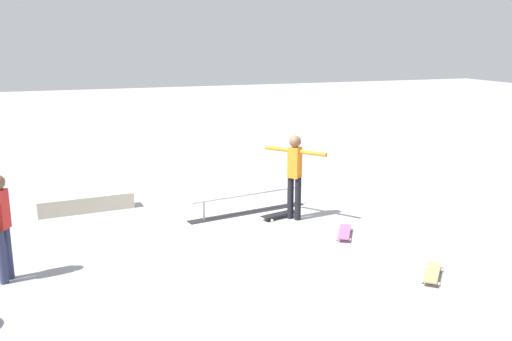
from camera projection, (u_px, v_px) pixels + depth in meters
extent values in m
plane|color=#9E9EA3|center=(239.00, 221.00, 11.01)|extent=(60.00, 60.00, 0.00)
cube|color=black|center=(248.00, 213.00, 11.52)|extent=(2.60, 0.71, 0.01)
cylinder|color=#B7B7BC|center=(288.00, 197.00, 11.95)|extent=(0.04, 0.04, 0.39)
cylinder|color=#B7B7BC|center=(204.00, 211.00, 11.00)|extent=(0.04, 0.04, 0.39)
cylinder|color=#B7B7BC|center=(248.00, 194.00, 11.43)|extent=(2.41, 0.49, 0.05)
cube|color=#B2A893|center=(86.00, 204.00, 11.58)|extent=(1.93, 0.55, 0.33)
cylinder|color=black|center=(291.00, 198.00, 11.09)|extent=(0.17, 0.17, 0.84)
cylinder|color=black|center=(298.00, 199.00, 11.00)|extent=(0.17, 0.17, 0.84)
cube|color=orange|center=(295.00, 163.00, 10.87)|extent=(0.29, 0.29, 0.60)
sphere|color=brown|center=(295.00, 141.00, 10.78)|extent=(0.23, 0.23, 0.23)
cylinder|color=orange|center=(278.00, 149.00, 11.03)|extent=(0.40, 0.50, 0.08)
cylinder|color=orange|center=(313.00, 153.00, 10.61)|extent=(0.40, 0.50, 0.08)
cube|color=black|center=(280.00, 214.00, 11.19)|extent=(0.82, 0.42, 0.02)
cylinder|color=white|center=(287.00, 213.00, 11.44)|extent=(0.06, 0.04, 0.05)
cylinder|color=white|center=(294.00, 215.00, 11.26)|extent=(0.06, 0.04, 0.05)
cylinder|color=white|center=(265.00, 218.00, 11.13)|extent=(0.06, 0.04, 0.05)
cylinder|color=white|center=(272.00, 221.00, 10.95)|extent=(0.06, 0.04, 0.05)
cylinder|color=#2D3351|center=(8.00, 253.00, 8.30)|extent=(0.16, 0.16, 0.81)
cylinder|color=#2D3351|center=(2.00, 257.00, 8.15)|extent=(0.16, 0.16, 0.81)
cube|color=red|center=(0.00, 209.00, 8.06)|extent=(0.26, 0.27, 0.58)
cylinder|color=red|center=(6.00, 210.00, 8.21)|extent=(0.10, 0.10, 0.54)
cube|color=#E05993|center=(344.00, 232.00, 10.18)|extent=(0.59, 0.79, 0.02)
cylinder|color=white|center=(339.00, 229.00, 10.47)|extent=(0.05, 0.06, 0.05)
cylinder|color=white|center=(352.00, 230.00, 10.43)|extent=(0.05, 0.06, 0.05)
cylinder|color=white|center=(337.00, 239.00, 9.96)|extent=(0.05, 0.06, 0.05)
cylinder|color=white|center=(350.00, 240.00, 9.91)|extent=(0.05, 0.06, 0.05)
cube|color=tan|center=(432.00, 272.00, 8.42)|extent=(0.68, 0.73, 0.02)
cylinder|color=white|center=(426.00, 268.00, 8.72)|extent=(0.06, 0.06, 0.05)
cylinder|color=white|center=(441.00, 270.00, 8.64)|extent=(0.06, 0.06, 0.05)
cylinder|color=white|center=(422.00, 281.00, 8.23)|extent=(0.06, 0.06, 0.05)
cylinder|color=white|center=(438.00, 284.00, 8.15)|extent=(0.06, 0.06, 0.05)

